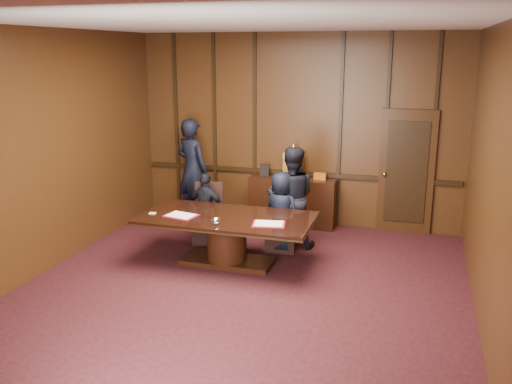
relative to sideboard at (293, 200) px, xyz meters
The scene contains 13 objects.
room 3.36m from the sideboard, 88.80° to the right, with size 7.00×7.04×3.50m.
sideboard is the anchor object (origin of this frame).
conference_table 2.22m from the sideboard, 103.56° to the right, with size 2.62×1.32×0.76m.
folder_left 2.64m from the sideboard, 116.71° to the right, with size 0.52×0.41×0.02m.
folder_right 2.38m from the sideboard, 85.31° to the right, with size 0.51×0.41×0.02m.
inkstand 2.68m from the sideboard, 101.29° to the right, with size 0.20×0.14×0.12m.
notepad 2.90m from the sideboard, 124.92° to the right, with size 0.10×0.07×0.01m, color #F0D075.
chair_left 1.75m from the sideboard, 132.53° to the right, with size 0.58×0.58×0.99m.
chair_right 1.30m from the sideboard, 84.35° to the right, with size 0.52×0.52×0.99m.
signatory_left 1.80m from the sideboard, 130.73° to the right, with size 0.71×0.29×1.21m, color black.
signatory_right 1.38m from the sideboard, 84.58° to the right, with size 0.64×0.42×1.31m, color black.
witness_left 2.00m from the sideboard, behind, with size 0.71×0.47×1.95m, color black.
witness_right 1.21m from the sideboard, 78.42° to the right, with size 0.82×0.64×1.69m, color black.
Camera 1 is at (2.16, -6.22, 3.18)m, focal length 38.00 mm.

